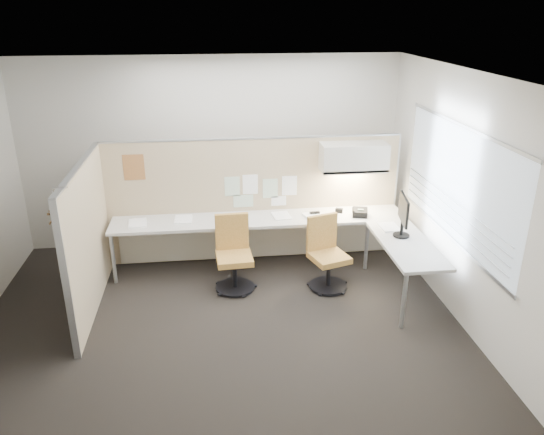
{
  "coord_description": "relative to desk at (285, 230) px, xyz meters",
  "views": [
    {
      "loc": [
        -0.04,
        -5.4,
        3.42
      ],
      "look_at": [
        0.71,
        0.8,
        0.92
      ],
      "focal_mm": 35.0,
      "sensor_mm": 36.0,
      "label": 1
    }
  ],
  "objects": [
    {
      "name": "paper_stack_4",
      "position": [
        0.41,
        0.09,
        0.14
      ],
      "size": [
        0.29,
        0.35,
        0.02
      ],
      "primitive_type": "cube",
      "rotation": [
        0.0,
        0.0,
        0.24
      ],
      "color": "white",
      "rests_on": "desk"
    },
    {
      "name": "wall_front",
      "position": [
        -0.93,
        -3.38,
        0.8
      ],
      "size": [
        5.5,
        0.02,
        2.8
      ],
      "primitive_type": "cube",
      "color": "beige",
      "rests_on": "ground"
    },
    {
      "name": "paper_stack_1",
      "position": [
        -1.36,
        0.2,
        0.14
      ],
      "size": [
        0.23,
        0.3,
        0.02
      ],
      "primitive_type": "cube",
      "rotation": [
        0.0,
        0.0,
        -0.02
      ],
      "color": "white",
      "rests_on": "desk"
    },
    {
      "name": "desk",
      "position": [
        0.0,
        0.0,
        0.0
      ],
      "size": [
        4.0,
        2.07,
        0.73
      ],
      "color": "beige",
      "rests_on": "floor"
    },
    {
      "name": "monitor",
      "position": [
        1.37,
        -0.68,
        0.43
      ],
      "size": [
        0.21,
        0.49,
        0.52
      ],
      "rotation": [
        0.0,
        0.0,
        1.4
      ],
      "color": "black",
      "rests_on": "desk"
    },
    {
      "name": "pinned_papers",
      "position": [
        -0.3,
        0.44,
        0.43
      ],
      "size": [
        1.01,
        0.0,
        0.47
      ],
      "color": "#8CBF8C",
      "rests_on": "partition_back"
    },
    {
      "name": "partition_back",
      "position": [
        -0.38,
        0.47,
        0.27
      ],
      "size": [
        4.1,
        0.06,
        1.75
      ],
      "primitive_type": "cube",
      "color": "tan",
      "rests_on": "floor"
    },
    {
      "name": "task_light_strip",
      "position": [
        0.97,
        0.26,
        0.7
      ],
      "size": [
        0.6,
        0.06,
        0.02
      ],
      "primitive_type": "cube",
      "color": "#FFEABF",
      "rests_on": "overhead_bin"
    },
    {
      "name": "paper_stack_2",
      "position": [
        -0.77,
        0.04,
        0.15
      ],
      "size": [
        0.24,
        0.31,
        0.04
      ],
      "primitive_type": "cube",
      "rotation": [
        0.0,
        0.0,
        -0.04
      ],
      "color": "white",
      "rests_on": "desk"
    },
    {
      "name": "window_pane",
      "position": [
        1.79,
        -1.13,
        0.95
      ],
      "size": [
        0.01,
        2.8,
        1.3
      ],
      "primitive_type": "cube",
      "color": "#9FAFB9",
      "rests_on": "wall_right"
    },
    {
      "name": "ceiling",
      "position": [
        -0.93,
        -1.13,
        2.2
      ],
      "size": [
        5.5,
        4.5,
        0.01
      ],
      "primitive_type": "cube",
      "color": "white",
      "rests_on": "wall_back"
    },
    {
      "name": "chair_left",
      "position": [
        -0.72,
        -0.4,
        -0.16
      ],
      "size": [
        0.5,
        0.51,
        0.96
      ],
      "rotation": [
        0.0,
        0.0,
        0.06
      ],
      "color": "black",
      "rests_on": "floor"
    },
    {
      "name": "chair_right",
      "position": [
        0.46,
        -0.52,
        -0.17
      ],
      "size": [
        0.55,
        0.56,
        0.93
      ],
      "rotation": [
        0.0,
        0.0,
        0.31
      ],
      "color": "black",
      "rests_on": "floor"
    },
    {
      "name": "stapler",
      "position": [
        0.43,
        0.16,
        0.15
      ],
      "size": [
        0.14,
        0.05,
        0.05
      ],
      "primitive_type": "cube",
      "rotation": [
        0.0,
        0.0,
        0.08
      ],
      "color": "black",
      "rests_on": "desk"
    },
    {
      "name": "wall_back",
      "position": [
        -0.93,
        1.12,
        0.8
      ],
      "size": [
        5.5,
        0.02,
        2.8
      ],
      "primitive_type": "cube",
      "color": "beige",
      "rests_on": "ground"
    },
    {
      "name": "paper_stack_0",
      "position": [
        -1.96,
        0.12,
        0.14
      ],
      "size": [
        0.26,
        0.32,
        0.03
      ],
      "primitive_type": "cube",
      "rotation": [
        0.0,
        0.0,
        0.1
      ],
      "color": "white",
      "rests_on": "desk"
    },
    {
      "name": "coat_hook",
      "position": [
        -2.51,
        -1.43,
        0.82
      ],
      "size": [
        0.18,
        0.43,
        1.3
      ],
      "color": "silver",
      "rests_on": "partition_left"
    },
    {
      "name": "paper_stack_3",
      "position": [
        -0.03,
        0.18,
        0.13
      ],
      "size": [
        0.26,
        0.32,
        0.01
      ],
      "primitive_type": "cube",
      "rotation": [
        0.0,
        0.0,
        0.11
      ],
      "color": "white",
      "rests_on": "desk"
    },
    {
      "name": "tape_dispenser",
      "position": [
        0.79,
        0.22,
        0.16
      ],
      "size": [
        0.12,
        0.1,
        0.06
      ],
      "primitive_type": "cube",
      "rotation": [
        0.0,
        0.0,
        -0.42
      ],
      "color": "black",
      "rests_on": "desk"
    },
    {
      "name": "partition_left",
      "position": [
        -2.43,
        -0.63,
        0.27
      ],
      "size": [
        0.06,
        2.2,
        1.75
      ],
      "primitive_type": "cube",
      "color": "tan",
      "rests_on": "floor"
    },
    {
      "name": "paper_stack_5",
      "position": [
        1.31,
        -0.4,
        0.14
      ],
      "size": [
        0.24,
        0.31,
        0.02
      ],
      "primitive_type": "cube",
      "rotation": [
        0.0,
        0.0,
        0.04
      ],
      "color": "white",
      "rests_on": "desk"
    },
    {
      "name": "wall_right",
      "position": [
        1.82,
        -1.13,
        0.8
      ],
      "size": [
        0.02,
        4.5,
        2.8
      ],
      "primitive_type": "cube",
      "color": "beige",
      "rests_on": "ground"
    },
    {
      "name": "overhead_bin",
      "position": [
        0.97,
        0.26,
        0.91
      ],
      "size": [
        0.9,
        0.36,
        0.38
      ],
      "primitive_type": "cube",
      "color": "beige",
      "rests_on": "partition_back"
    },
    {
      "name": "floor",
      "position": [
        -0.93,
        -1.13,
        -0.61
      ],
      "size": [
        5.5,
        4.5,
        0.01
      ],
      "primitive_type": "cube",
      "color": "black",
      "rests_on": "ground"
    },
    {
      "name": "poster",
      "position": [
        -1.98,
        0.44,
        0.82
      ],
      "size": [
        0.28,
        0.0,
        0.35
      ],
      "primitive_type": "cube",
      "color": "orange",
      "rests_on": "partition_back"
    },
    {
      "name": "phone",
      "position": [
        1.04,
        0.05,
        0.18
      ],
      "size": [
        0.25,
        0.24,
        0.12
      ],
      "rotation": [
        0.0,
        0.0,
        -0.26
      ],
      "color": "black",
      "rests_on": "desk"
    }
  ]
}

